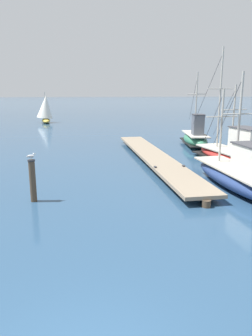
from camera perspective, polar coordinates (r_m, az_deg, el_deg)
floating_dock at (r=20.85m, az=5.01°, el=2.04°), size 2.63×17.01×0.53m
fishing_boat_0 at (r=21.00m, az=18.94°, el=2.35°), size 3.29×9.00×7.22m
fishing_boat_1 at (r=27.39m, az=12.18°, el=5.32°), size 2.29×5.48×5.93m
fishing_boat_2 at (r=15.74m, az=19.74°, el=-1.28°), size 2.52×7.65×5.35m
mooring_piling at (r=13.86m, az=-16.20°, el=-2.04°), size 0.30×0.30×1.79m
perched_seagull at (r=13.63m, az=-16.50°, el=2.03°), size 0.37×0.21×0.27m
distant_sailboat at (r=47.12m, az=-14.08°, el=10.10°), size 2.77×4.43×4.23m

